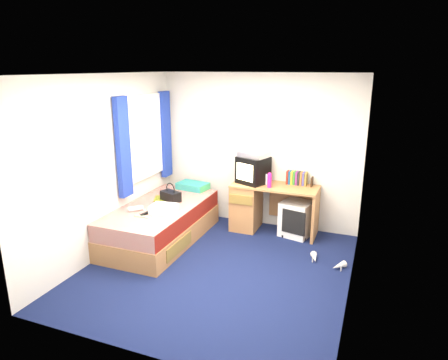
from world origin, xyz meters
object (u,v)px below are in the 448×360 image
at_px(desk, 257,204).
at_px(picture_frame, 312,182).
at_px(handbag, 171,196).
at_px(white_heels, 326,262).
at_px(water_bottle, 135,209).
at_px(storage_cube, 296,219).
at_px(vcr, 253,154).
at_px(towel, 164,209).
at_px(bed, 161,223).
at_px(aerosol_can, 267,179).
at_px(magazine, 161,199).
at_px(pillow, 193,186).
at_px(remote_control, 145,214).
at_px(pink_water_bottle, 269,181).
at_px(crt_tv, 253,170).
at_px(colour_swatch_fan, 142,216).

relative_size(desk, picture_frame, 9.29).
distance_m(handbag, white_heels, 2.41).
xyz_separation_m(handbag, water_bottle, (-0.25, -0.55, -0.05)).
bearing_deg(water_bottle, storage_cube, 31.49).
relative_size(vcr, towel, 1.24).
bearing_deg(bed, aerosol_can, 34.40).
xyz_separation_m(handbag, magazine, (-0.18, 0.03, -0.08)).
bearing_deg(aerosol_can, pillow, -179.59).
bearing_deg(magazine, remote_control, -79.46).
xyz_separation_m(pink_water_bottle, water_bottle, (-1.61, -1.11, -0.28)).
distance_m(handbag, towel, 0.49).
height_order(vcr, picture_frame, vcr).
bearing_deg(water_bottle, picture_frame, 32.43).
bearing_deg(water_bottle, white_heels, 9.39).
height_order(handbag, water_bottle, handbag).
bearing_deg(aerosol_can, white_heels, -37.81).
xyz_separation_m(crt_tv, colour_swatch_fan, (-1.11, -1.41, -0.41)).
bearing_deg(crt_tv, desk, 22.86).
xyz_separation_m(bed, vcr, (1.11, 0.93, 0.93)).
bearing_deg(crt_tv, pillow, -156.26).
height_order(picture_frame, magazine, picture_frame).
bearing_deg(pink_water_bottle, aerosol_can, 119.54).
xyz_separation_m(pillow, pink_water_bottle, (1.32, -0.12, 0.26)).
distance_m(vcr, picture_frame, 0.97).
xyz_separation_m(crt_tv, water_bottle, (-1.31, -1.25, -0.38)).
distance_m(aerosol_can, towel, 1.64).
distance_m(bed, magazine, 0.41).
xyz_separation_m(handbag, colour_swatch_fan, (-0.05, -0.71, -0.08)).
relative_size(storage_cube, aerosol_can, 3.15).
xyz_separation_m(vcr, pink_water_bottle, (0.30, -0.15, -0.35)).
xyz_separation_m(desk, aerosol_can, (0.15, -0.01, 0.43)).
height_order(aerosol_can, magazine, aerosol_can).
xyz_separation_m(desk, pink_water_bottle, (0.22, -0.14, 0.45)).
bearing_deg(remote_control, vcr, 59.83).
bearing_deg(magazine, colour_swatch_fan, -80.18).
bearing_deg(desk, magazine, -153.34).
bearing_deg(water_bottle, desk, 41.85).
bearing_deg(picture_frame, desk, -167.19).
relative_size(vcr, picture_frame, 2.98).
xyz_separation_m(desk, handbag, (-1.14, -0.69, 0.22)).
bearing_deg(towel, vcr, 51.86).
bearing_deg(aerosol_can, water_bottle, -141.23).
bearing_deg(pink_water_bottle, picture_frame, 26.31).
height_order(storage_cube, white_heels, storage_cube).
height_order(towel, white_heels, towel).
bearing_deg(bed, storage_cube, 26.72).
distance_m(pillow, picture_frame, 1.92).
height_order(pink_water_bottle, remote_control, pink_water_bottle).
distance_m(remote_control, white_heels, 2.49).
bearing_deg(bed, pink_water_bottle, 29.09).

